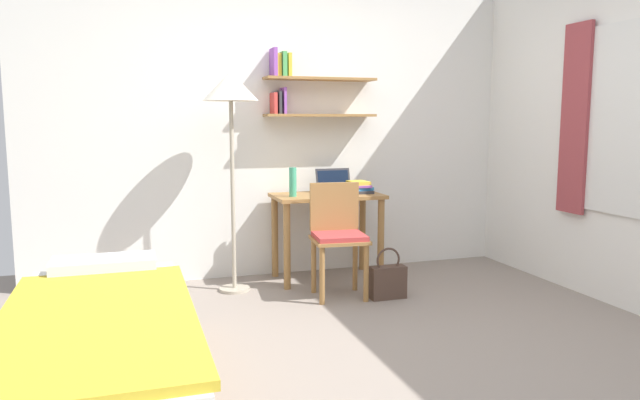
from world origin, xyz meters
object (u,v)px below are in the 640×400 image
Objects in this scene: standing_lamp at (231,97)px; handbag at (388,281)px; water_bottle at (293,182)px; book_stack at (360,187)px; laptop at (335,187)px; desk at (327,213)px; desk_chair at (338,233)px; bed at (101,357)px.

standing_lamp is 4.35× the size of handbag.
water_bottle reaches higher than book_stack.
laptop is 0.21m from book_stack.
laptop is (0.91, 0.20, -0.74)m from standing_lamp.
desk reaches higher than handbag.
desk_chair is at bearing -127.35° from book_stack.
laptop reaches higher than handbag.
laptop is (0.10, 0.08, 0.21)m from desk.
book_stack is at bearing 52.65° from desk_chair.
water_bottle is at bearing 51.06° from bed.
bed is 2.32m from standing_lamp.
water_bottle is at bearing 132.38° from handbag.
handbag is (0.33, -0.20, -0.35)m from desk_chair.
standing_lamp is at bearing 61.51° from bed.
desk_chair is 2.20× the size of handbag.
bed is at bearing -118.49° from standing_lamp.
desk is 3.87× the size of book_stack.
desk is 0.85m from handbag.
book_stack reaches higher than desk.
desk is 0.53× the size of standing_lamp.
laptop is at bearing 72.99° from desk_chair.
desk is at bearing 81.05° from desk_chair.
book_stack is at bearing 1.17° from desk.
desk is at bearing 110.68° from handbag.
bed is 2.35m from water_bottle.
handbag is (1.07, -0.57, -1.38)m from standing_lamp.
standing_lamp reaches higher than desk.
standing_lamp is 1.19m from laptop.
desk_chair reaches higher than book_stack.
desk is 1.05× the size of desk_chair.
book_stack is (1.11, 0.12, -0.74)m from standing_lamp.
desk is at bearing 8.11° from standing_lamp.
book_stack is (2.04, 1.83, 0.54)m from bed.
desk_chair is at bearing 148.78° from handbag.
handbag is at bearing -69.32° from desk.
water_bottle is (-0.24, 0.42, 0.36)m from desk_chair.
bed is 2.54m from desk.
laptop reaches higher than desk_chair.
laptop is 0.44m from water_bottle.
desk_chair is at bearing -26.19° from standing_lamp.
handbag is (0.16, -0.77, -0.64)m from laptop.
water_bottle reaches higher than desk.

